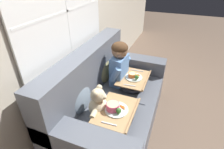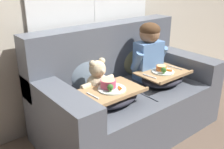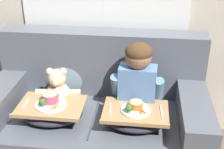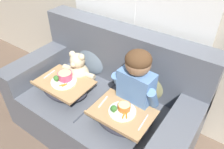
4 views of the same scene
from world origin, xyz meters
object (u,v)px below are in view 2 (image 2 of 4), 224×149
Objects in this scene: teddy_bear at (98,80)px; throw_pillow_behind_child at (134,56)px; couch at (124,95)px; throw_pillow_behind_teddy at (84,69)px; lap_tray_child at (163,77)px; lap_tray_teddy at (112,95)px; child_figure at (149,49)px.

throw_pillow_behind_child is at bearing 18.57° from teddy_bear.
throw_pillow_behind_teddy is at bearing 146.96° from couch.
lap_tray_child is at bearing -90.04° from throw_pillow_behind_child.
throw_pillow_behind_teddy is at bearing 147.30° from lap_tray_child.
lap_tray_child is (0.63, -0.40, -0.12)m from throw_pillow_behind_teddy.
teddy_bear is 0.66m from lap_tray_child.
lap_tray_child is (-0.00, -0.40, -0.12)m from throw_pillow_behind_child.
throw_pillow_behind_child is 0.84× the size of lap_tray_child.
couch is 0.41m from lap_tray_teddy.
child_figure is 1.57× the size of teddy_bear.
throw_pillow_behind_child is (0.31, 0.20, 0.28)m from couch.
lap_tray_teddy is at bearing -147.92° from couch.
throw_pillow_behind_child is at bearing 89.96° from lap_tray_child.
lap_tray_teddy is at bearing -90.14° from throw_pillow_behind_teddy.
couch is at bearing 147.64° from lap_tray_child.
lap_tray_child is (0.31, -0.20, 0.16)m from couch.
teddy_bear is at bearing -89.87° from throw_pillow_behind_teddy.
couch reaches higher than throw_pillow_behind_teddy.
couch is 4.26× the size of throw_pillow_behind_child.
lap_tray_child is (0.63, -0.19, -0.07)m from teddy_bear.
couch is at bearing 1.19° from teddy_bear.
lap_tray_child is at bearing -32.70° from throw_pillow_behind_teddy.
throw_pillow_behind_teddy is 0.81× the size of lap_tray_child.
throw_pillow_behind_teddy reaches higher than lap_tray_teddy.
lap_tray_teddy is (-0.63, -0.40, -0.11)m from throw_pillow_behind_child.
throw_pillow_behind_teddy is 0.42m from lap_tray_teddy.
teddy_bear is at bearing -161.43° from throw_pillow_behind_child.
throw_pillow_behind_child is at bearing 33.04° from couch.
lap_tray_child is at bearing -32.36° from couch.
teddy_bear is 0.74× the size of lap_tray_teddy.
teddy_bear is at bearing 89.56° from lap_tray_teddy.
couch reaches higher than lap_tray_teddy.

